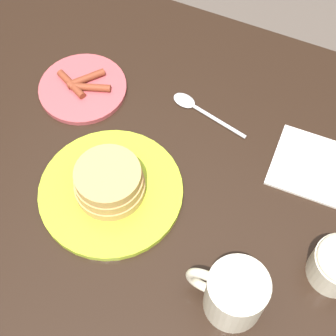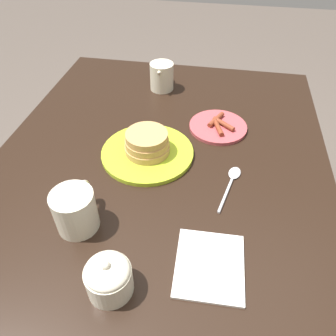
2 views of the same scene
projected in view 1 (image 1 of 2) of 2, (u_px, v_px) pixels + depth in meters
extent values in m
plane|color=#51473F|center=(154.00, 305.00, 1.53)|extent=(8.00, 8.00, 0.00)
cube|color=black|center=(144.00, 190.00, 0.90)|extent=(1.19, 0.89, 0.03)
cube|color=black|center=(42.00, 78.00, 1.51)|extent=(0.07, 0.07, 0.71)
cylinder|color=#AAC628|center=(111.00, 191.00, 0.88)|extent=(0.25, 0.25, 0.01)
cylinder|color=tan|center=(110.00, 187.00, 0.87)|extent=(0.12, 0.12, 0.02)
cylinder|color=tan|center=(109.00, 181.00, 0.85)|extent=(0.11, 0.11, 0.02)
cylinder|color=tan|center=(108.00, 175.00, 0.83)|extent=(0.11, 0.11, 0.02)
cylinder|color=#B2474C|center=(83.00, 88.00, 1.00)|extent=(0.17, 0.17, 0.01)
cylinder|color=brown|center=(90.00, 87.00, 0.98)|extent=(0.08, 0.04, 0.01)
cylinder|color=brown|center=(71.00, 84.00, 0.98)|extent=(0.07, 0.05, 0.01)
cylinder|color=brown|center=(86.00, 79.00, 0.99)|extent=(0.06, 0.07, 0.01)
cylinder|color=beige|center=(236.00, 294.00, 0.75)|extent=(0.09, 0.09, 0.09)
torus|color=beige|center=(207.00, 282.00, 0.76)|extent=(0.07, 0.01, 0.07)
cylinder|color=brown|center=(239.00, 286.00, 0.71)|extent=(0.08, 0.08, 0.00)
cube|color=silver|center=(316.00, 167.00, 0.91)|extent=(0.16, 0.14, 0.01)
cylinder|color=silver|center=(219.00, 121.00, 0.96)|extent=(0.12, 0.03, 0.01)
ellipsoid|color=silver|center=(184.00, 100.00, 0.98)|extent=(0.05, 0.04, 0.01)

